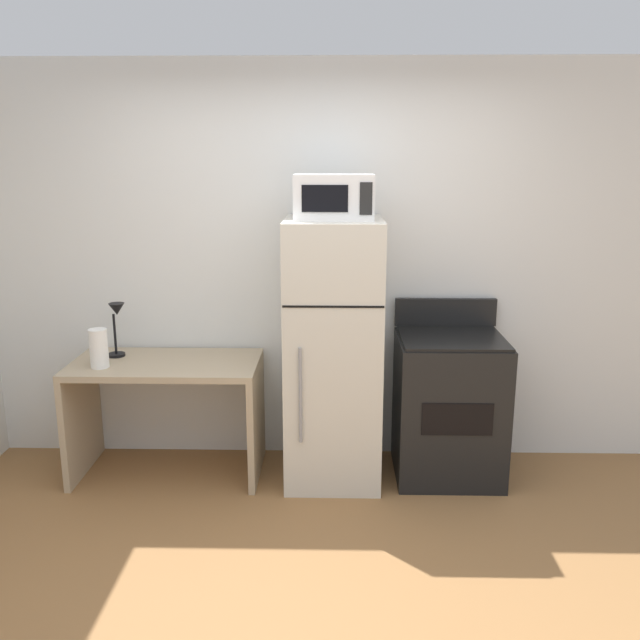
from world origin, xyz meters
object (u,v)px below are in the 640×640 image
microwave (334,197)px  oven_range (449,405)px  desk_lamp (116,320)px  desk (167,395)px  paper_towel_roll (99,348)px  refrigerator (333,352)px

microwave → oven_range: microwave is taller
desk_lamp → oven_range: bearing=-2.1°
desk_lamp → oven_range: size_ratio=0.32×
microwave → desk_lamp: bearing=174.7°
desk → microwave: 1.63m
paper_towel_roll → oven_range: oven_range is taller
desk_lamp → microwave: bearing=-5.3°
refrigerator → desk: bearing=179.3°
desk → refrigerator: 1.10m
refrigerator → microwave: microwave is taller
desk_lamp → paper_towel_roll: desk_lamp is taller
oven_range → refrigerator: bearing=-177.9°
refrigerator → microwave: 0.95m
desk_lamp → paper_towel_roll: size_ratio=1.47×
paper_towel_roll → microwave: (1.42, 0.09, 0.90)m
desk → paper_towel_roll: paper_towel_roll is taller
refrigerator → paper_towel_roll: bearing=-175.4°
desk → refrigerator: (1.05, -0.01, 0.30)m
desk_lamp → refrigerator: refrigerator is taller
paper_towel_roll → oven_range: size_ratio=0.22×
oven_range → desk_lamp: bearing=177.9°
desk → oven_range: (1.79, 0.02, -0.06)m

